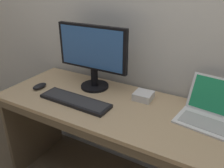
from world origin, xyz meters
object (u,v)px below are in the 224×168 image
object	(u,v)px
external_drive_box	(143,96)
computer_mouse	(40,86)
external_monitor	(92,54)
wired_keyboard	(75,101)
laptop_white	(209,112)

from	to	relation	value
external_drive_box	computer_mouse	bearing A→B (deg)	-162.94
external_monitor	wired_keyboard	xyz separation A→B (m)	(0.01, -0.24, -0.26)
external_monitor	laptop_white	bearing A→B (deg)	-1.71
external_drive_box	external_monitor	bearing A→B (deg)	-176.86
external_drive_box	wired_keyboard	bearing A→B (deg)	-145.07
laptop_white	external_monitor	world-z (taller)	external_monitor
external_monitor	wired_keyboard	world-z (taller)	external_monitor
wired_keyboard	computer_mouse	size ratio (longest dim) A/B	4.39
wired_keyboard	external_drive_box	size ratio (longest dim) A/B	4.15
laptop_white	external_monitor	distance (m)	0.84
external_monitor	external_drive_box	distance (m)	0.46
external_monitor	computer_mouse	size ratio (longest dim) A/B	4.69
external_monitor	wired_keyboard	size ratio (longest dim) A/B	1.07
external_monitor	wired_keyboard	bearing A→B (deg)	-86.88
external_monitor	computer_mouse	bearing A→B (deg)	-149.36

